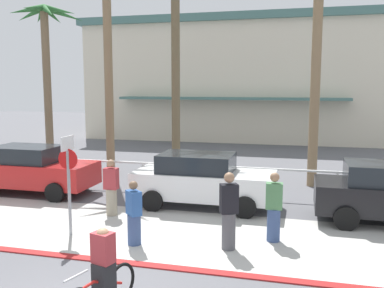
% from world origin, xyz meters
% --- Properties ---
extents(ground_plane, '(80.00, 80.00, 0.00)m').
position_xyz_m(ground_plane, '(0.00, 10.00, 0.00)').
color(ground_plane, '#5B5B60').
extents(sidewalk_strip, '(44.00, 4.00, 0.02)m').
position_xyz_m(sidewalk_strip, '(0.00, 4.20, 0.01)').
color(sidewalk_strip, beige).
rests_on(sidewalk_strip, ground).
extents(curb_paint, '(44.00, 0.24, 0.03)m').
position_xyz_m(curb_paint, '(0.00, 2.20, 0.01)').
color(curb_paint, maroon).
rests_on(curb_paint, ground).
extents(building_backdrop, '(21.90, 13.21, 8.51)m').
position_xyz_m(building_backdrop, '(-1.23, 27.90, 4.27)').
color(building_backdrop, beige).
rests_on(building_backdrop, ground).
extents(rail_fence, '(22.71, 0.08, 1.04)m').
position_xyz_m(rail_fence, '(-0.00, 8.50, 0.84)').
color(rail_fence, white).
rests_on(rail_fence, ground).
extents(stop_sign_bike_lane, '(0.52, 0.56, 2.56)m').
position_xyz_m(stop_sign_bike_lane, '(-2.31, 3.47, 1.68)').
color(stop_sign_bike_lane, gray).
rests_on(stop_sign_bike_lane, ground).
extents(palm_tree_2, '(3.01, 2.99, 7.50)m').
position_xyz_m(palm_tree_2, '(-8.19, 11.80, 5.67)').
color(palm_tree_2, '#756047').
rests_on(palm_tree_2, ground).
extents(palm_tree_3, '(3.66, 3.52, 8.81)m').
position_xyz_m(palm_tree_3, '(-4.66, 10.86, 6.77)').
color(palm_tree_3, '#846B4C').
rests_on(palm_tree_3, ground).
extents(palm_tree_4, '(2.79, 3.02, 9.30)m').
position_xyz_m(palm_tree_4, '(-1.84, 11.46, 6.81)').
color(palm_tree_4, brown).
rests_on(palm_tree_4, ground).
extents(car_red_1, '(4.40, 2.02, 1.69)m').
position_xyz_m(car_red_1, '(-5.90, 7.05, 0.87)').
color(car_red_1, red).
rests_on(car_red_1, ground).
extents(car_white_2, '(4.40, 2.02, 1.69)m').
position_xyz_m(car_white_2, '(0.37, 6.88, 0.87)').
color(car_white_2, white).
rests_on(car_white_2, ground).
extents(cyclist_red_0, '(0.57, 1.76, 1.50)m').
position_xyz_m(cyclist_red_0, '(0.19, 0.22, 0.69)').
color(cyclist_red_0, black).
rests_on(cyclist_red_0, ground).
extents(pedestrian_0, '(0.47, 0.47, 1.57)m').
position_xyz_m(pedestrian_0, '(-0.47, 3.25, 0.72)').
color(pedestrian_0, '#384C7A').
rests_on(pedestrian_0, ground).
extents(pedestrian_1, '(0.41, 0.33, 1.73)m').
position_xyz_m(pedestrian_1, '(2.74, 4.31, 0.80)').
color(pedestrian_1, '#384C7A').
rests_on(pedestrian_1, ground).
extents(pedestrian_2, '(0.40, 0.32, 1.68)m').
position_xyz_m(pedestrian_2, '(-2.01, 5.28, 0.78)').
color(pedestrian_2, gray).
rests_on(pedestrian_2, ground).
extents(pedestrian_3, '(0.47, 0.42, 1.84)m').
position_xyz_m(pedestrian_3, '(1.77, 3.52, 0.86)').
color(pedestrian_3, '#4C4C51').
rests_on(pedestrian_3, ground).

